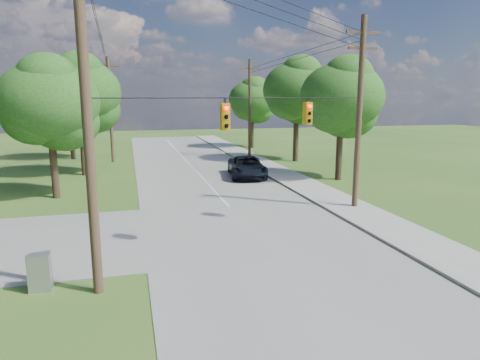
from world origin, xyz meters
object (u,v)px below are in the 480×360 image
object	(u,v)px
pole_ne	(359,111)
control_cabinet	(40,272)
pole_north_w	(110,109)
car_main_north	(247,167)
pole_sw	(86,97)
pole_north_e	(250,108)

from	to	relation	value
pole_ne	control_cabinet	distance (m)	17.54
pole_north_w	control_cabinet	size ratio (longest dim) A/B	8.04
car_main_north	pole_sw	bearing A→B (deg)	-110.49
pole_north_w	car_main_north	bearing A→B (deg)	-46.93
pole_north_w	car_main_north	xyz separation A→B (m)	(10.50, -11.23, -4.29)
car_main_north	control_cabinet	world-z (taller)	car_main_north
pole_sw	pole_north_w	size ratio (longest dim) A/B	1.20
car_main_north	pole_ne	bearing A→B (deg)	-64.16
pole_ne	pole_sw	bearing A→B (deg)	-150.62
pole_north_e	car_main_north	size ratio (longest dim) A/B	1.73
pole_north_e	control_cabinet	bearing A→B (deg)	-117.86
pole_ne	pole_north_e	size ratio (longest dim) A/B	1.05
pole_sw	pole_north_e	distance (m)	32.55
pole_sw	car_main_north	world-z (taller)	pole_sw
pole_sw	pole_ne	world-z (taller)	pole_sw
pole_north_e	car_main_north	world-z (taller)	pole_north_e
pole_north_e	pole_north_w	distance (m)	13.90
pole_north_w	control_cabinet	bearing A→B (deg)	-92.83
car_main_north	control_cabinet	xyz separation A→B (m)	(-11.93, -17.77, -0.21)
pole_sw	control_cabinet	bearing A→B (deg)	161.86
pole_north_w	pole_ne	bearing A→B (deg)	-57.71
pole_sw	pole_north_w	bearing A→B (deg)	90.77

